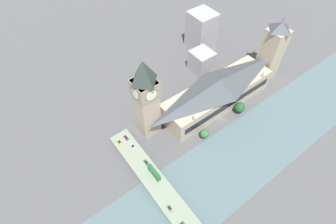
% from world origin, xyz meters
% --- Properties ---
extents(ground_plane, '(600.00, 600.00, 0.00)m').
position_xyz_m(ground_plane, '(0.00, 0.00, 0.00)').
color(ground_plane, '#4C4C4F').
extents(river_water, '(49.01, 360.00, 0.30)m').
position_xyz_m(river_water, '(-30.50, 0.00, 0.15)').
color(river_water, '#4C6066').
rests_on(river_water, ground_plane).
extents(parliament_hall, '(26.31, 94.00, 25.73)m').
position_xyz_m(parliament_hall, '(15.93, -8.00, 12.77)').
color(parliament_hall, tan).
rests_on(parliament_hall, ground_plane).
extents(clock_tower, '(14.88, 14.88, 64.61)m').
position_xyz_m(clock_tower, '(27.60, 49.82, 34.47)').
color(clock_tower, tan).
rests_on(clock_tower, ground_plane).
extents(victoria_tower, '(15.17, 15.17, 56.02)m').
position_xyz_m(victoria_tower, '(15.98, -66.59, 26.01)').
color(victoria_tower, tan).
rests_on(victoria_tower, ground_plane).
extents(road_bridge, '(130.02, 13.81, 4.21)m').
position_xyz_m(road_bridge, '(-30.50, 71.54, 3.34)').
color(road_bridge, '#5D6A59').
rests_on(road_bridge, ground_plane).
extents(double_decker_bus_mid, '(11.70, 2.61, 5.06)m').
position_xyz_m(double_decker_bus_mid, '(-7.57, 69.06, 6.98)').
color(double_decker_bus_mid, '#235B33').
rests_on(double_decker_bus_mid, road_bridge).
extents(car_northbound_tail, '(4.02, 1.90, 1.34)m').
position_xyz_m(car_northbound_tail, '(18.41, 69.07, 4.88)').
color(car_northbound_tail, silver).
rests_on(car_northbound_tail, road_bridge).
extents(car_southbound_lead, '(4.59, 1.87, 1.31)m').
position_xyz_m(car_southbound_lead, '(27.03, 74.84, 4.86)').
color(car_southbound_lead, gold).
rests_on(car_southbound_lead, road_bridge).
extents(car_southbound_mid, '(4.54, 1.78, 1.38)m').
position_xyz_m(car_southbound_mid, '(27.36, 69.09, 4.91)').
color(car_southbound_mid, maroon).
rests_on(car_southbound_mid, road_bridge).
extents(car_southbound_tail, '(4.70, 1.81, 1.45)m').
position_xyz_m(car_southbound_tail, '(-31.00, 74.35, 4.94)').
color(car_southbound_tail, slate).
rests_on(car_southbound_tail, road_bridge).
extents(car_southbound_extra, '(4.34, 1.86, 1.36)m').
position_xyz_m(car_southbound_extra, '(2.49, 68.56, 4.90)').
color(car_southbound_extra, '#2D5638').
rests_on(car_southbound_extra, road_bridge).
extents(city_block_west, '(18.38, 17.72, 19.39)m').
position_xyz_m(city_block_west, '(54.26, -25.46, 9.69)').
color(city_block_west, '#939399').
rests_on(city_block_west, ground_plane).
extents(city_block_center, '(22.73, 21.76, 36.03)m').
position_xyz_m(city_block_center, '(81.00, -47.80, 18.02)').
color(city_block_center, '#939399').
rests_on(city_block_center, ground_plane).
extents(tree_embankment_near, '(6.59, 6.59, 8.98)m').
position_xyz_m(tree_embankment_near, '(-3.76, 22.39, 5.67)').
color(tree_embankment_near, brown).
rests_on(tree_embankment_near, ground_plane).
extents(tree_embankment_mid, '(8.13, 8.13, 10.51)m').
position_xyz_m(tree_embankment_mid, '(-2.09, -15.43, 6.43)').
color(tree_embankment_mid, brown).
rests_on(tree_embankment_mid, ground_plane).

